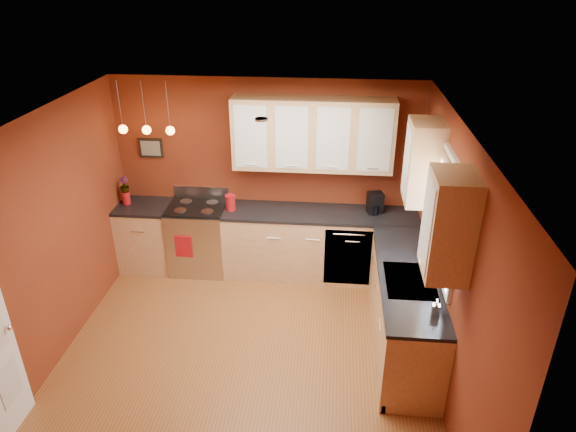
# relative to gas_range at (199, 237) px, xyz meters

# --- Properties ---
(floor) EXTENTS (4.20, 4.20, 0.00)m
(floor) POSITION_rel_gas_range_xyz_m (0.92, -1.80, -0.48)
(floor) COLOR #95572B
(floor) RESTS_ON ground
(ceiling) EXTENTS (4.00, 4.20, 0.02)m
(ceiling) POSITION_rel_gas_range_xyz_m (0.92, -1.80, 2.12)
(ceiling) COLOR silver
(ceiling) RESTS_ON wall_back
(wall_back) EXTENTS (4.00, 0.02, 2.60)m
(wall_back) POSITION_rel_gas_range_xyz_m (0.92, 0.30, 0.82)
(wall_back) COLOR maroon
(wall_back) RESTS_ON floor
(wall_left) EXTENTS (0.02, 4.20, 2.60)m
(wall_left) POSITION_rel_gas_range_xyz_m (-1.08, -1.80, 0.82)
(wall_left) COLOR maroon
(wall_left) RESTS_ON floor
(wall_right) EXTENTS (0.02, 4.20, 2.60)m
(wall_right) POSITION_rel_gas_range_xyz_m (2.92, -1.80, 0.82)
(wall_right) COLOR maroon
(wall_right) RESTS_ON floor
(base_cabinets_back_left) EXTENTS (0.70, 0.60, 0.90)m
(base_cabinets_back_left) POSITION_rel_gas_range_xyz_m (-0.73, -0.00, -0.03)
(base_cabinets_back_left) COLOR #DDA976
(base_cabinets_back_left) RESTS_ON floor
(base_cabinets_back_right) EXTENTS (2.54, 0.60, 0.90)m
(base_cabinets_back_right) POSITION_rel_gas_range_xyz_m (1.65, -0.00, -0.03)
(base_cabinets_back_right) COLOR #DDA976
(base_cabinets_back_right) RESTS_ON floor
(base_cabinets_right) EXTENTS (0.60, 2.10, 0.90)m
(base_cabinets_right) POSITION_rel_gas_range_xyz_m (2.62, -1.35, -0.03)
(base_cabinets_right) COLOR #DDA976
(base_cabinets_right) RESTS_ON floor
(counter_back_left) EXTENTS (0.70, 0.62, 0.04)m
(counter_back_left) POSITION_rel_gas_range_xyz_m (-0.73, -0.00, 0.44)
(counter_back_left) COLOR black
(counter_back_left) RESTS_ON base_cabinets_back_left
(counter_back_right) EXTENTS (2.54, 0.62, 0.04)m
(counter_back_right) POSITION_rel_gas_range_xyz_m (1.65, -0.00, 0.44)
(counter_back_right) COLOR black
(counter_back_right) RESTS_ON base_cabinets_back_right
(counter_right) EXTENTS (0.62, 2.10, 0.04)m
(counter_right) POSITION_rel_gas_range_xyz_m (2.62, -1.35, 0.44)
(counter_right) COLOR black
(counter_right) RESTS_ON base_cabinets_right
(gas_range) EXTENTS (0.76, 0.64, 1.11)m
(gas_range) POSITION_rel_gas_range_xyz_m (0.00, 0.00, 0.00)
(gas_range) COLOR #B3B3B7
(gas_range) RESTS_ON floor
(dishwasher_front) EXTENTS (0.60, 0.02, 0.80)m
(dishwasher_front) POSITION_rel_gas_range_xyz_m (2.02, -0.29, -0.03)
(dishwasher_front) COLOR #B3B3B7
(dishwasher_front) RESTS_ON base_cabinets_back_right
(sink) EXTENTS (0.50, 0.70, 0.33)m
(sink) POSITION_rel_gas_range_xyz_m (2.62, -1.50, 0.43)
(sink) COLOR gray
(sink) RESTS_ON counter_right
(window) EXTENTS (0.06, 1.02, 1.22)m
(window) POSITION_rel_gas_range_xyz_m (2.89, -1.50, 1.21)
(window) COLOR white
(window) RESTS_ON wall_right
(upper_cabinets_back) EXTENTS (2.00, 0.35, 0.90)m
(upper_cabinets_back) POSITION_rel_gas_range_xyz_m (1.52, 0.12, 1.47)
(upper_cabinets_back) COLOR #DDA976
(upper_cabinets_back) RESTS_ON wall_back
(upper_cabinets_right) EXTENTS (0.35, 1.95, 0.90)m
(upper_cabinets_right) POSITION_rel_gas_range_xyz_m (2.75, -1.48, 1.47)
(upper_cabinets_right) COLOR #DDA976
(upper_cabinets_right) RESTS_ON wall_right
(wall_picture) EXTENTS (0.32, 0.03, 0.26)m
(wall_picture) POSITION_rel_gas_range_xyz_m (-0.63, 0.28, 1.17)
(wall_picture) COLOR black
(wall_picture) RESTS_ON wall_back
(pendant_lights) EXTENTS (0.71, 0.11, 0.66)m
(pendant_lights) POSITION_rel_gas_range_xyz_m (-0.53, -0.05, 1.53)
(pendant_lights) COLOR gray
(pendant_lights) RESTS_ON ceiling
(red_canister) EXTENTS (0.14, 0.14, 0.21)m
(red_canister) POSITION_rel_gas_range_xyz_m (0.47, -0.04, 0.56)
(red_canister) COLOR #A41117
(red_canister) RESTS_ON counter_back_right
(red_vase) EXTENTS (0.11, 0.11, 0.17)m
(red_vase) POSITION_rel_gas_range_xyz_m (-0.96, 0.02, 0.55)
(red_vase) COLOR #A41117
(red_vase) RESTS_ON counter_back_left
(flowers) EXTENTS (0.16, 0.16, 0.23)m
(flowers) POSITION_rel_gas_range_xyz_m (-0.96, 0.02, 0.73)
(flowers) COLOR #A41117
(flowers) RESTS_ON red_vase
(coffee_maker) EXTENTS (0.23, 0.22, 0.28)m
(coffee_maker) POSITION_rel_gas_range_xyz_m (2.35, 0.06, 0.59)
(coffee_maker) COLOR black
(coffee_maker) RESTS_ON counter_back_right
(soap_pump) EXTENTS (0.08, 0.09, 0.17)m
(soap_pump) POSITION_rel_gas_range_xyz_m (2.79, -2.05, 0.54)
(soap_pump) COLOR white
(soap_pump) RESTS_ON counter_right
(dish_towel) EXTENTS (0.23, 0.02, 0.31)m
(dish_towel) POSITION_rel_gas_range_xyz_m (-0.12, -0.33, 0.04)
(dish_towel) COLOR #A41117
(dish_towel) RESTS_ON gas_range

